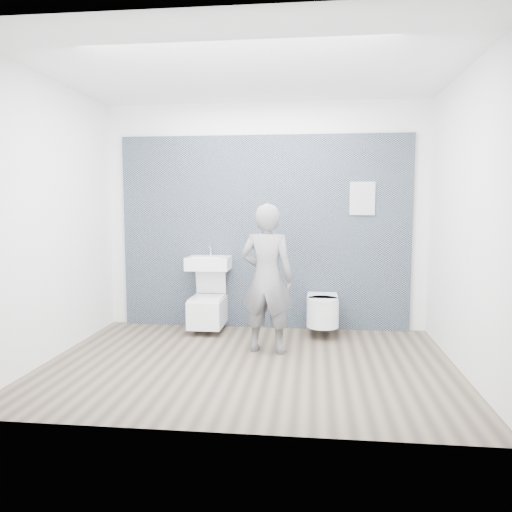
# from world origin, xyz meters

# --- Properties ---
(ground) EXTENTS (4.00, 4.00, 0.00)m
(ground) POSITION_xyz_m (0.00, 0.00, 0.00)
(ground) COLOR brown
(ground) RESTS_ON ground
(room_shell) EXTENTS (4.00, 4.00, 4.00)m
(room_shell) POSITION_xyz_m (0.00, 0.00, 1.74)
(room_shell) COLOR silver
(room_shell) RESTS_ON ground
(tile_wall) EXTENTS (3.60, 0.06, 2.40)m
(tile_wall) POSITION_xyz_m (0.00, 1.47, 0.00)
(tile_wall) COLOR black
(tile_wall) RESTS_ON ground
(washbasin) EXTENTS (0.52, 0.39, 0.39)m
(washbasin) POSITION_xyz_m (-0.66, 1.24, 0.84)
(washbasin) COLOR white
(washbasin) RESTS_ON ground
(toilet_square) EXTENTS (0.40, 0.58, 0.77)m
(toilet_square) POSITION_xyz_m (-0.66, 1.16, 0.27)
(toilet_square) COLOR white
(toilet_square) RESTS_ON ground
(toilet_rounded) EXTENTS (0.37, 0.63, 0.34)m
(toilet_rounded) POSITION_xyz_m (0.73, 1.12, 0.31)
(toilet_rounded) COLOR white
(toilet_rounded) RESTS_ON ground
(info_placard) EXTENTS (0.30, 0.03, 0.40)m
(info_placard) POSITION_xyz_m (1.20, 1.43, 0.00)
(info_placard) COLOR white
(info_placard) RESTS_ON ground
(visitor) EXTENTS (0.62, 0.46, 1.57)m
(visitor) POSITION_xyz_m (0.14, 0.41, 0.78)
(visitor) COLOR slate
(visitor) RESTS_ON ground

